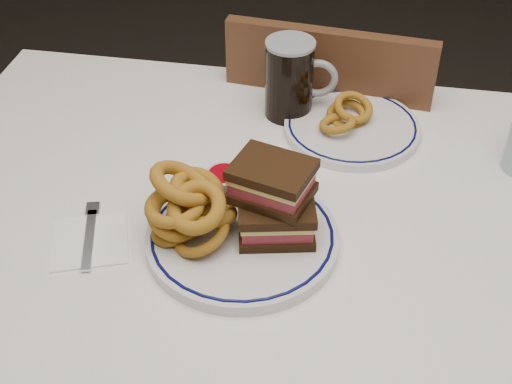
% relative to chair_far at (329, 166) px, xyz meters
% --- Properties ---
extents(dining_table, '(1.27, 0.87, 0.75)m').
position_rel_chair_far_xyz_m(dining_table, '(-0.05, -0.48, 0.16)').
color(dining_table, silver).
rests_on(dining_table, floor).
extents(chair_far, '(0.45, 0.45, 0.89)m').
position_rel_chair_far_xyz_m(chair_far, '(0.00, 0.00, 0.00)').
color(chair_far, '#492D17').
rests_on(chair_far, floor).
extents(main_plate, '(0.29, 0.29, 0.02)m').
position_rel_chair_far_xyz_m(main_plate, '(-0.10, -0.56, 0.28)').
color(main_plate, silver).
rests_on(main_plate, dining_table).
extents(reuben_sandwich, '(0.14, 0.13, 0.12)m').
position_rel_chair_far_xyz_m(reuben_sandwich, '(-0.05, -0.55, 0.35)').
color(reuben_sandwich, black).
rests_on(reuben_sandwich, main_plate).
extents(onion_rings_main, '(0.14, 0.14, 0.14)m').
position_rel_chair_far_xyz_m(onion_rings_main, '(-0.17, -0.57, 0.34)').
color(onion_rings_main, brown).
rests_on(onion_rings_main, main_plate).
extents(ketchup_ramekin, '(0.06, 0.06, 0.04)m').
position_rel_chair_far_xyz_m(ketchup_ramekin, '(-0.14, -0.47, 0.31)').
color(ketchup_ramekin, silver).
rests_on(ketchup_ramekin, main_plate).
extents(beer_mug, '(0.14, 0.09, 0.15)m').
position_rel_chair_far_xyz_m(beer_mug, '(-0.07, -0.20, 0.35)').
color(beer_mug, black).
rests_on(beer_mug, dining_table).
extents(far_plate, '(0.25, 0.25, 0.02)m').
position_rel_chair_far_xyz_m(far_plate, '(0.05, -0.24, 0.28)').
color(far_plate, silver).
rests_on(far_plate, dining_table).
extents(onion_rings_far, '(0.10, 0.12, 0.06)m').
position_rel_chair_far_xyz_m(onion_rings_far, '(0.03, -0.23, 0.30)').
color(onion_rings_far, brown).
rests_on(onion_rings_far, far_plate).
extents(napkin_fork, '(0.15, 0.16, 0.01)m').
position_rel_chair_far_xyz_m(napkin_fork, '(-0.33, -0.60, 0.27)').
color(napkin_fork, white).
rests_on(napkin_fork, dining_table).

